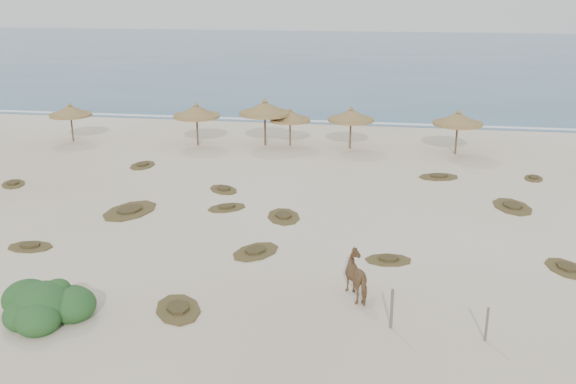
% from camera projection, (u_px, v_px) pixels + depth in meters
% --- Properties ---
extents(ground, '(160.00, 160.00, 0.00)m').
position_uv_depth(ground, '(278.00, 261.00, 24.21)').
color(ground, beige).
rests_on(ground, ground).
extents(ocean, '(200.00, 100.00, 0.01)m').
position_uv_depth(ocean, '(367.00, 55.00, 94.63)').
color(ocean, '#285678').
rests_on(ocean, ground).
extents(foam_line, '(70.00, 0.60, 0.01)m').
position_uv_depth(foam_line, '(338.00, 122.00, 48.62)').
color(foam_line, white).
rests_on(foam_line, ground).
extents(palapa_0, '(3.60, 3.60, 2.60)m').
position_uv_depth(palapa_0, '(70.00, 111.00, 42.12)').
color(palapa_0, brown).
rests_on(palapa_0, ground).
extents(palapa_1, '(3.70, 3.70, 2.82)m').
position_uv_depth(palapa_1, '(197.00, 112.00, 40.99)').
color(palapa_1, brown).
rests_on(palapa_1, ground).
extents(palapa_2, '(3.62, 3.62, 3.08)m').
position_uv_depth(palapa_2, '(265.00, 109.00, 40.93)').
color(palapa_2, brown).
rests_on(palapa_2, ground).
extents(palapa_3, '(3.15, 3.15, 2.49)m').
position_uv_depth(palapa_3, '(290.00, 116.00, 40.96)').
color(palapa_3, brown).
rests_on(palapa_3, ground).
extents(palapa_4, '(3.46, 3.46, 2.73)m').
position_uv_depth(palapa_4, '(351.00, 116.00, 40.18)').
color(palapa_4, brown).
rests_on(palapa_4, ground).
extents(palapa_5, '(3.72, 3.72, 2.80)m').
position_uv_depth(palapa_5, '(458.00, 119.00, 38.82)').
color(palapa_5, brown).
rests_on(palapa_5, ground).
extents(horse, '(1.53, 1.93, 1.49)m').
position_uv_depth(horse, '(360.00, 276.00, 21.23)').
color(horse, brown).
rests_on(horse, ground).
extents(fence_post_near, '(0.13, 0.13, 1.29)m').
position_uv_depth(fence_post_near, '(392.00, 309.00, 19.33)').
color(fence_post_near, '#6B5F50').
rests_on(fence_post_near, ground).
extents(fence_post_far, '(0.10, 0.10, 1.08)m').
position_uv_depth(fence_post_far, '(487.00, 324.00, 18.64)').
color(fence_post_far, '#6B5F50').
rests_on(fence_post_far, ground).
extents(bush, '(3.09, 2.72, 1.38)m').
position_uv_depth(bush, '(44.00, 305.00, 19.93)').
color(bush, '#2D5E28').
rests_on(bush, ground).
extents(scrub_0, '(1.86, 1.26, 0.16)m').
position_uv_depth(scrub_0, '(30.00, 246.00, 25.45)').
color(scrub_0, brown).
rests_on(scrub_0, ground).
extents(scrub_1, '(2.73, 3.48, 0.16)m').
position_uv_depth(scrub_1, '(130.00, 210.00, 29.49)').
color(scrub_1, brown).
rests_on(scrub_1, ground).
extents(scrub_2, '(2.20, 2.08, 0.16)m').
position_uv_depth(scrub_2, '(227.00, 207.00, 29.89)').
color(scrub_2, brown).
rests_on(scrub_2, ground).
extents(scrub_3, '(2.01, 2.54, 0.16)m').
position_uv_depth(scrub_3, '(284.00, 216.00, 28.75)').
color(scrub_3, brown).
rests_on(scrub_3, ground).
extents(scrub_4, '(1.90, 2.29, 0.16)m').
position_uv_depth(scrub_4, '(566.00, 268.00, 23.50)').
color(scrub_4, brown).
rests_on(scrub_4, ground).
extents(scrub_5, '(2.18, 2.84, 0.16)m').
position_uv_depth(scrub_5, '(512.00, 206.00, 30.03)').
color(scrub_5, brown).
rests_on(scrub_5, ground).
extents(scrub_6, '(1.36, 2.04, 0.16)m').
position_uv_depth(scrub_6, '(143.00, 165.00, 36.89)').
color(scrub_6, brown).
rests_on(scrub_6, ground).
extents(scrub_7, '(2.49, 1.97, 0.16)m').
position_uv_depth(scrub_7, '(439.00, 177.00, 34.68)').
color(scrub_7, brown).
rests_on(scrub_7, ground).
extents(scrub_8, '(1.87, 2.10, 0.16)m').
position_uv_depth(scrub_8, '(13.00, 184.00, 33.44)').
color(scrub_8, brown).
rests_on(scrub_8, ground).
extents(scrub_9, '(2.31, 2.60, 0.16)m').
position_uv_depth(scrub_9, '(256.00, 251.00, 24.97)').
color(scrub_9, brown).
rests_on(scrub_9, ground).
extents(scrub_10, '(1.22, 1.63, 0.16)m').
position_uv_depth(scrub_10, '(534.00, 178.00, 34.42)').
color(scrub_10, brown).
rests_on(scrub_10, ground).
extents(scrub_11, '(2.26, 2.58, 0.16)m').
position_uv_depth(scrub_11, '(178.00, 309.00, 20.55)').
color(scrub_11, brown).
rests_on(scrub_11, ground).
extents(scrub_12, '(1.91, 1.39, 0.16)m').
position_uv_depth(scrub_12, '(388.00, 260.00, 24.23)').
color(scrub_12, brown).
rests_on(scrub_12, ground).
extents(scrub_13, '(2.15, 2.17, 0.16)m').
position_uv_depth(scrub_13, '(223.00, 189.00, 32.53)').
color(scrub_13, brown).
rests_on(scrub_13, ground).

